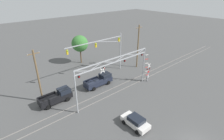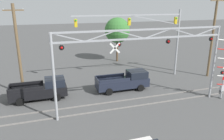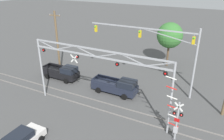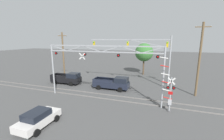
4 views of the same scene
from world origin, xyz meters
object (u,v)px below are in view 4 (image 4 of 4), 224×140
at_px(traffic_signal_span, 148,52).
at_px(pickup_truck_lead, 113,83).
at_px(crossing_gantry, 101,60).
at_px(background_tree_beyond_span, 144,52).
at_px(sedan_waiting, 38,119).
at_px(crossing_signal_mast, 169,94).
at_px(utility_pole_right, 199,60).
at_px(pickup_truck_following, 67,78).
at_px(utility_pole_left, 63,56).

xyz_separation_m(traffic_signal_span, pickup_truck_lead, (-4.79, -2.91, -4.75)).
bearing_deg(crossing_gantry, pickup_truck_lead, 88.89).
bearing_deg(background_tree_beyond_span, sedan_waiting, -104.62).
distance_m(crossing_signal_mast, utility_pole_right, 7.61).
relative_size(pickup_truck_following, sedan_waiting, 1.32).
relative_size(sedan_waiting, utility_pole_right, 0.41).
height_order(crossing_signal_mast, sedan_waiting, crossing_signal_mast).
height_order(traffic_signal_span, pickup_truck_lead, traffic_signal_span).
distance_m(crossing_gantry, pickup_truck_lead, 6.02).
bearing_deg(traffic_signal_span, utility_pole_left, -176.00).
relative_size(pickup_truck_lead, utility_pole_right, 0.57).
distance_m(traffic_signal_span, background_tree_beyond_span, 8.86).
bearing_deg(traffic_signal_span, crossing_signal_mast, -68.26).
distance_m(pickup_truck_following, background_tree_beyond_span, 16.67).
distance_m(pickup_truck_lead, background_tree_beyond_span, 12.60).
xyz_separation_m(crossing_signal_mast, sedan_waiting, (-10.89, -6.80, -1.22)).
bearing_deg(pickup_truck_lead, crossing_signal_mast, -32.03).
relative_size(traffic_signal_span, pickup_truck_lead, 2.37).
distance_m(utility_pole_left, utility_pole_right, 21.74).
height_order(crossing_signal_mast, pickup_truck_lead, crossing_signal_mast).
relative_size(crossing_signal_mast, sedan_waiting, 1.48).
xyz_separation_m(sedan_waiting, utility_pole_right, (14.51, 12.77, 4.24)).
bearing_deg(crossing_gantry, pickup_truck_following, 151.53).
distance_m(traffic_signal_span, sedan_waiting, 17.31).
bearing_deg(pickup_truck_lead, utility_pole_right, 5.01).
distance_m(pickup_truck_lead, utility_pole_left, 10.95).
bearing_deg(pickup_truck_lead, crossing_gantry, -91.11).
xyz_separation_m(crossing_signal_mast, traffic_signal_span, (-3.14, 7.87, 3.73)).
distance_m(crossing_gantry, utility_pole_right, 12.80).
bearing_deg(pickup_truck_following, crossing_signal_mast, -17.46).
bearing_deg(sedan_waiting, utility_pole_right, 41.36).
bearing_deg(crossing_gantry, sedan_waiting, -111.20).
relative_size(traffic_signal_span, utility_pole_right, 1.35).
relative_size(traffic_signal_span, utility_pole_left, 1.48).
height_order(crossing_gantry, pickup_truck_lead, crossing_gantry).
bearing_deg(traffic_signal_span, background_tree_beyond_span, 100.88).
bearing_deg(sedan_waiting, utility_pole_left, 117.89).
distance_m(crossing_signal_mast, utility_pole_left, 19.51).
relative_size(pickup_truck_lead, background_tree_beyond_span, 0.81).
xyz_separation_m(pickup_truck_following, utility_pole_left, (-1.77, 1.69, 3.60)).
bearing_deg(pickup_truck_lead, traffic_signal_span, 31.34).
distance_m(pickup_truck_following, utility_pole_left, 4.35).
bearing_deg(traffic_signal_span, sedan_waiting, -117.84).
relative_size(sedan_waiting, utility_pole_left, 0.45).
distance_m(sedan_waiting, utility_pole_right, 19.79).
height_order(pickup_truck_lead, utility_pole_left, utility_pole_left).
bearing_deg(pickup_truck_lead, background_tree_beyond_span, 74.90).
height_order(crossing_gantry, sedan_waiting, crossing_gantry).
bearing_deg(utility_pole_left, pickup_truck_following, -43.69).
bearing_deg(pickup_truck_following, pickup_truck_lead, -1.24).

